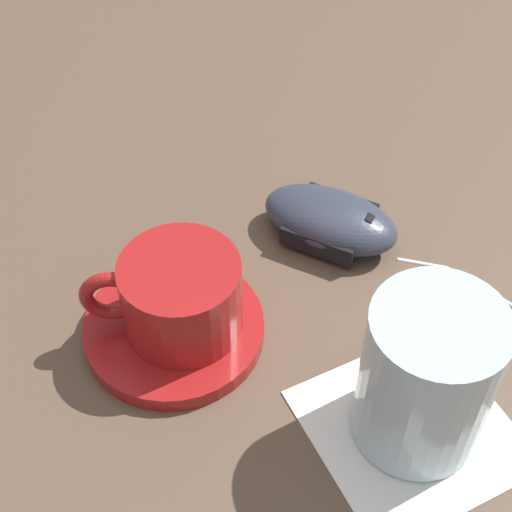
{
  "coord_description": "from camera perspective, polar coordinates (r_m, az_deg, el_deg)",
  "views": [
    {
      "loc": [
        0.15,
        -0.33,
        0.46
      ],
      "look_at": [
        -0.08,
        -0.02,
        0.03
      ],
      "focal_mm": 55.0,
      "sensor_mm": 36.0,
      "label": 1
    }
  ],
  "objects": [
    {
      "name": "napkin_under_glass",
      "position": [
        0.54,
        11.16,
        -12.21
      ],
      "size": [
        0.17,
        0.17,
        0.0
      ],
      "primitive_type": "cube",
      "rotation": [
        0.0,
        0.0,
        -0.47
      ],
      "color": "silver",
      "rests_on": "ground"
    },
    {
      "name": "computer_mouse",
      "position": [
        0.62,
        5.43,
        2.65
      ],
      "size": [
        0.12,
        0.08,
        0.04
      ],
      "color": "#2D3342",
      "rests_on": "ground"
    },
    {
      "name": "drinking_glass",
      "position": [
        0.49,
        12.3,
        -8.61
      ],
      "size": [
        0.08,
        0.08,
        0.11
      ],
      "primitive_type": "cylinder",
      "color": "silver",
      "rests_on": "napkin_under_glass"
    },
    {
      "name": "saucer",
      "position": [
        0.57,
        -5.97,
        -5.29
      ],
      "size": [
        0.13,
        0.13,
        0.01
      ],
      "primitive_type": "cylinder",
      "color": "maroon",
      "rests_on": "ground"
    },
    {
      "name": "ground_plane",
      "position": [
        0.59,
        7.67,
        -4.22
      ],
      "size": [
        3.0,
        3.0,
        0.0
      ],
      "primitive_type": "plane",
      "color": "brown"
    },
    {
      "name": "coffee_cup",
      "position": [
        0.54,
        -5.67,
        -2.9
      ],
      "size": [
        0.1,
        0.09,
        0.06
      ],
      "color": "maroon",
      "rests_on": "saucer"
    }
  ]
}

